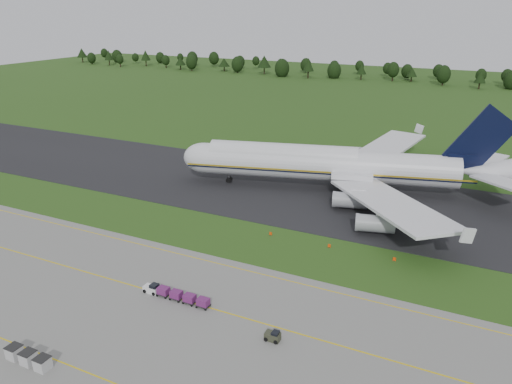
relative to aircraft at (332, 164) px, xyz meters
The scene contains 10 objects.
ground 34.40m from the aircraft, 97.34° to the right, with size 600.00×600.00×0.00m, color #244615.
apron 67.98m from the aircraft, 93.66° to the right, with size 300.00×52.00×0.06m, color slate.
taxiway 9.33m from the aircraft, 127.82° to the right, with size 300.00×40.00×0.08m, color black.
apron_markings 61.01m from the aircraft, 94.08° to the right, with size 300.00×30.20×0.01m.
tree_line 185.85m from the aircraft, 88.20° to the left, with size 528.20×21.37×11.89m.
aircraft is the anchor object (origin of this frame).
baggage_train 56.36m from the aircraft, 96.03° to the right, with size 11.28×1.44×1.39m.
utility_cart 59.62m from the aircraft, 79.23° to the right, with size 1.99×1.38×1.09m.
uld_row 76.82m from the aircraft, 100.24° to the right, with size 6.48×1.68×1.66m.
edge_markers 31.41m from the aircraft, 72.50° to the right, with size 23.70×0.30×0.60m.
Camera 1 is at (37.18, -74.18, 40.72)m, focal length 35.00 mm.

